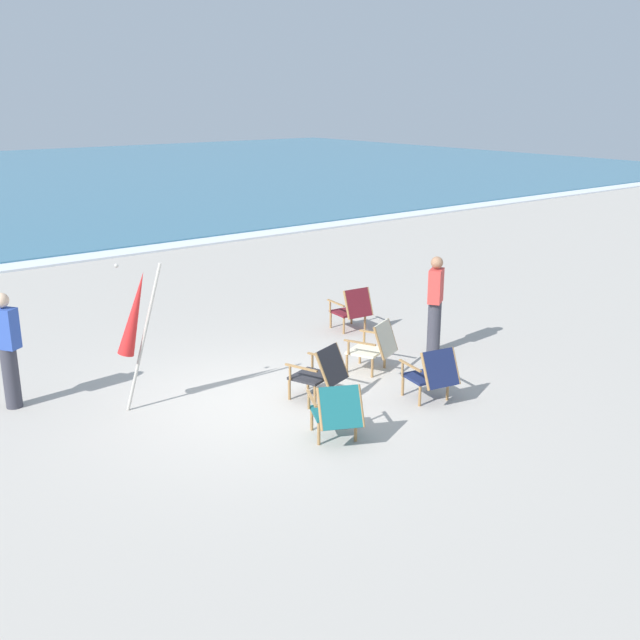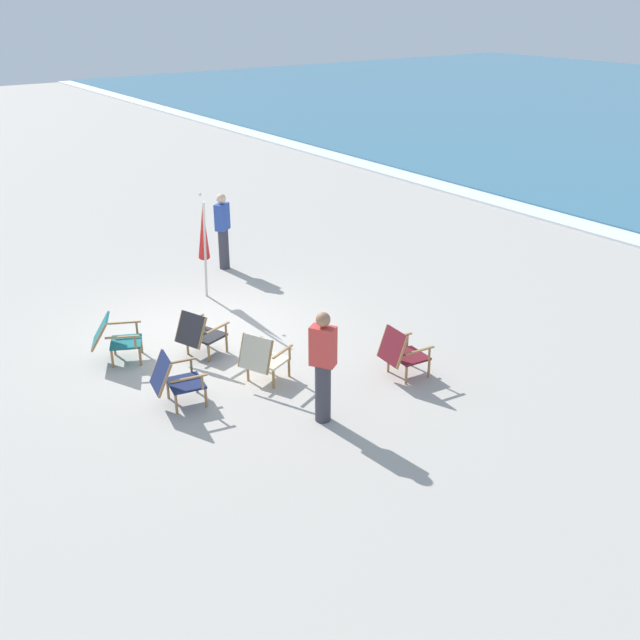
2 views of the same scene
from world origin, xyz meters
TOP-DOWN VIEW (x-y plane):
  - ground_plane at (0.00, 0.00)m, footprint 80.00×80.00m
  - surf_band at (0.00, 10.91)m, footprint 80.00×1.10m
  - beach_chair_back_right at (2.09, -0.11)m, footprint 0.80×0.85m
  - beach_chair_front_right at (0.08, -1.65)m, footprint 0.85×0.94m
  - beach_chair_front_left at (1.93, -1.49)m, footprint 0.70×0.81m
  - beach_chair_far_center at (0.74, -0.48)m, footprint 0.78×0.87m
  - beach_chair_back_left at (3.17, 1.71)m, footprint 0.64×0.73m
  - umbrella_furled_red at (-1.40, 0.78)m, footprint 0.66×0.39m
  - person_near_chairs at (3.49, -0.01)m, footprint 0.39×0.35m
  - person_by_waterline at (-2.76, 1.91)m, footprint 0.35×0.39m

SIDE VIEW (x-z plane):
  - ground_plane at x=0.00m, z-range 0.00..0.00m
  - surf_band at x=0.00m, z-range 0.00..0.06m
  - beach_chair_front_right at x=0.08m, z-range 0.03..0.81m
  - beach_chair_far_center at x=0.74m, z-range 0.03..0.83m
  - beach_chair_front_left at x=1.93m, z-range 0.03..0.83m
  - beach_chair_back_left at x=3.17m, z-range 0.02..0.84m
  - beach_chair_back_right at x=2.09m, z-range 0.02..0.84m
  - person_near_chairs at x=3.49m, z-range 0.02..1.65m
  - person_by_waterline at x=-2.76m, z-range 0.02..1.65m
  - umbrella_furled_red at x=-1.40m, z-range 0.32..2.37m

